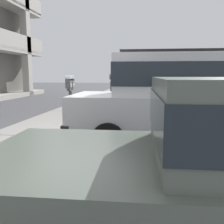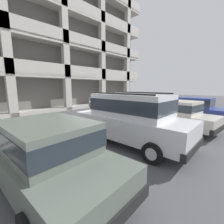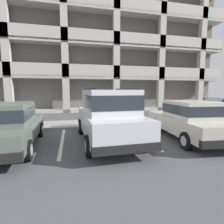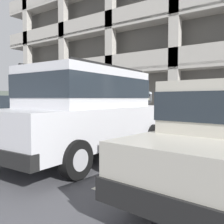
{
  "view_description": "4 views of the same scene",
  "coord_description": "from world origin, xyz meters",
  "px_view_note": "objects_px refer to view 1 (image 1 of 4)",
  "views": [
    {
      "loc": [
        -5.41,
        -1.48,
        1.57
      ],
      "look_at": [
        -0.14,
        -0.71,
        0.76
      ],
      "focal_mm": 40.0,
      "sensor_mm": 36.0,
      "label": 1
    },
    {
      "loc": [
        -4.55,
        -5.62,
        2.26
      ],
      "look_at": [
        0.42,
        -0.9,
        1.09
      ],
      "focal_mm": 24.0,
      "sensor_mm": 36.0,
      "label": 2
    },
    {
      "loc": [
        -1.22,
        -8.65,
        1.94
      ],
      "look_at": [
        0.54,
        -1.16,
        1.0
      ],
      "focal_mm": 28.0,
      "sensor_mm": 36.0,
      "label": 3
    },
    {
      "loc": [
        3.88,
        -6.55,
        1.33
      ],
      "look_at": [
        -0.12,
        -0.93,
        0.96
      ],
      "focal_mm": 40.0,
      "sensor_mm": 36.0,
      "label": 4
    }
  ],
  "objects_px": {
    "parking_meter_near": "(70,91)",
    "parking_meter_far": "(111,84)",
    "silver_suv": "(182,97)",
    "blue_coupe": "(173,90)",
    "dark_hatchback": "(181,96)"
  },
  "relations": [
    {
      "from": "dark_hatchback",
      "to": "silver_suv",
      "type": "bearing_deg",
      "value": 178.18
    },
    {
      "from": "dark_hatchback",
      "to": "blue_coupe",
      "type": "xyz_separation_m",
      "value": [
        3.12,
        -0.02,
        0.0
      ]
    },
    {
      "from": "dark_hatchback",
      "to": "blue_coupe",
      "type": "bearing_deg",
      "value": 5.04
    },
    {
      "from": "silver_suv",
      "to": "dark_hatchback",
      "type": "relative_size",
      "value": 1.04
    },
    {
      "from": "dark_hatchback",
      "to": "parking_meter_far",
      "type": "distance_m",
      "value": 4.43
    },
    {
      "from": "silver_suv",
      "to": "parking_meter_near",
      "type": "relative_size",
      "value": 3.4
    },
    {
      "from": "parking_meter_near",
      "to": "parking_meter_far",
      "type": "relative_size",
      "value": 0.95
    },
    {
      "from": "parking_meter_near",
      "to": "parking_meter_far",
      "type": "xyz_separation_m",
      "value": [
        6.4,
        0.0,
        -0.08
      ]
    },
    {
      "from": "silver_suv",
      "to": "parking_meter_far",
      "type": "height_order",
      "value": "silver_suv"
    },
    {
      "from": "blue_coupe",
      "to": "parking_meter_near",
      "type": "bearing_deg",
      "value": 155.22
    },
    {
      "from": "dark_hatchback",
      "to": "parking_meter_near",
      "type": "bearing_deg",
      "value": 141.84
    },
    {
      "from": "parking_meter_near",
      "to": "silver_suv",
      "type": "bearing_deg",
      "value": -93.17
    },
    {
      "from": "silver_suv",
      "to": "parking_meter_far",
      "type": "bearing_deg",
      "value": 19.91
    },
    {
      "from": "dark_hatchback",
      "to": "parking_meter_near",
      "type": "height_order",
      "value": "same"
    },
    {
      "from": "blue_coupe",
      "to": "dark_hatchback",
      "type": "bearing_deg",
      "value": -179.61
    }
  ]
}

